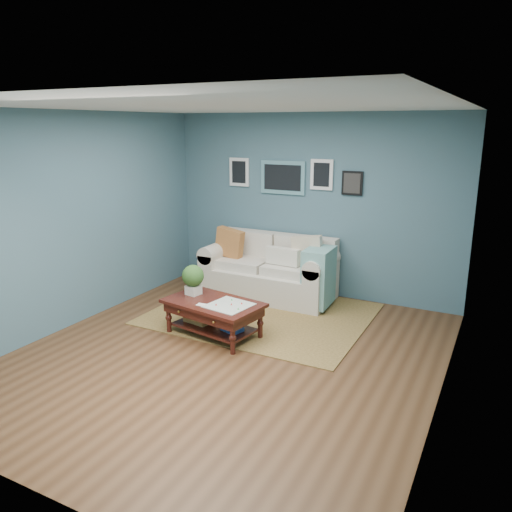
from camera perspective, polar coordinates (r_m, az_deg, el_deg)
The scene contains 4 objects.
room_shell at distance 5.35m, azimuth -3.20°, elevation 2.23°, with size 5.00×5.02×2.70m.
area_rug at distance 6.90m, azimuth 0.60°, elevation -6.61°, with size 2.84×2.27×0.01m, color brown.
loveseat at distance 7.45m, azimuth 2.13°, elevation -1.65°, with size 1.99×0.90×1.02m.
coffee_table at distance 6.17m, azimuth -5.28°, elevation -5.72°, with size 1.28×0.87×0.83m.
Camera 1 is at (2.65, -4.44, 2.52)m, focal length 35.00 mm.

